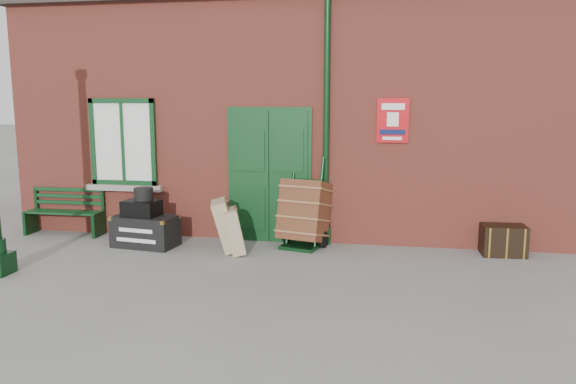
% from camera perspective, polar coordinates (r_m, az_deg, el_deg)
% --- Properties ---
extents(ground, '(80.00, 80.00, 0.00)m').
position_cam_1_polar(ground, '(8.16, -1.95, -7.59)').
color(ground, gray).
rests_on(ground, ground).
extents(station_building, '(10.30, 4.30, 4.36)m').
position_cam_1_polar(station_building, '(11.24, 1.78, 8.28)').
color(station_building, '#AC4737').
rests_on(station_building, ground).
extents(bench, '(1.37, 0.44, 0.85)m').
position_cam_1_polar(bench, '(10.76, -21.65, -1.75)').
color(bench, '#0F3819').
rests_on(bench, ground).
extents(houdini_trunk, '(1.08, 0.69, 0.51)m').
position_cam_1_polar(houdini_trunk, '(9.49, -14.28, -3.86)').
color(houdini_trunk, black).
rests_on(houdini_trunk, ground).
extents(strongbox, '(0.61, 0.48, 0.25)m').
position_cam_1_polar(strongbox, '(9.43, -14.65, -1.59)').
color(strongbox, black).
rests_on(strongbox, houdini_trunk).
extents(hatbox, '(0.34, 0.34, 0.20)m').
position_cam_1_polar(hatbox, '(9.41, -14.47, -0.20)').
color(hatbox, black).
rests_on(hatbox, strongbox).
extents(suitcase_back, '(0.58, 0.68, 0.84)m').
position_cam_1_polar(suitcase_back, '(8.93, -6.41, -3.38)').
color(suitcase_back, tan).
rests_on(suitcase_back, ground).
extents(suitcase_front, '(0.48, 0.60, 0.72)m').
position_cam_1_polar(suitcase_front, '(8.80, -5.46, -3.95)').
color(suitcase_front, tan).
rests_on(suitcase_front, ground).
extents(porter_trolley, '(0.88, 0.92, 1.46)m').
position_cam_1_polar(porter_trolley, '(9.13, 1.65, -2.09)').
color(porter_trolley, black).
rests_on(porter_trolley, ground).
extents(dark_trunk, '(0.67, 0.46, 0.47)m').
position_cam_1_polar(dark_trunk, '(9.30, 21.05, -4.59)').
color(dark_trunk, black).
rests_on(dark_trunk, ground).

